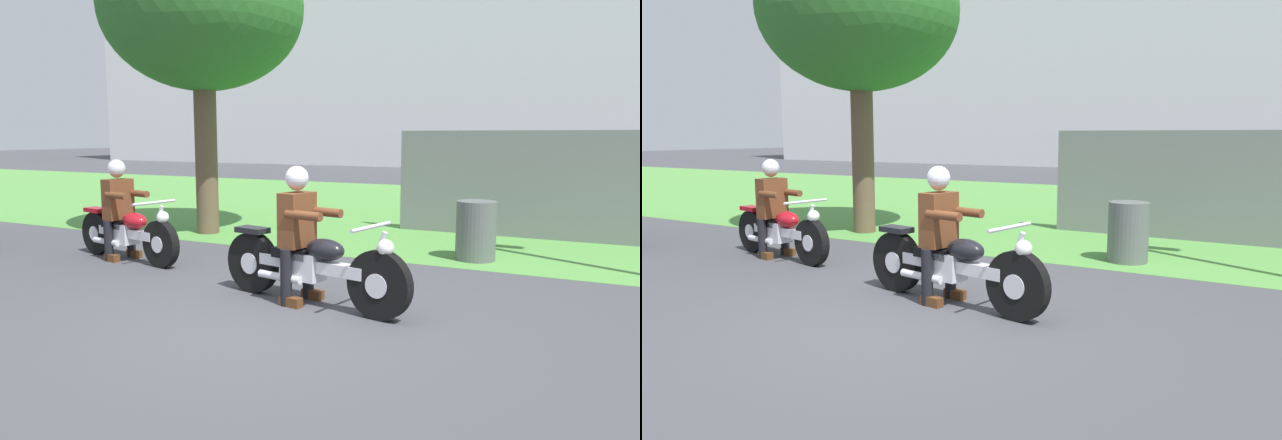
{
  "view_description": "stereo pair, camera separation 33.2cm",
  "coord_description": "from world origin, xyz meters",
  "views": [
    {
      "loc": [
        2.87,
        -4.39,
        1.72
      ],
      "look_at": [
        0.11,
        1.01,
        0.85
      ],
      "focal_mm": 33.24,
      "sensor_mm": 36.0,
      "label": 1
    },
    {
      "loc": [
        3.16,
        -4.23,
        1.72
      ],
      "look_at": [
        0.11,
        1.01,
        0.85
      ],
      "focal_mm": 33.24,
      "sensor_mm": 36.0,
      "label": 2
    }
  ],
  "objects": [
    {
      "name": "ground",
      "position": [
        0.0,
        0.0,
        0.0
      ],
      "size": [
        120.0,
        120.0,
        0.0
      ],
      "primitive_type": "plane",
      "color": "#424247"
    },
    {
      "name": "grass_verge",
      "position": [
        0.0,
        9.13,
        0.0
      ],
      "size": [
        60.0,
        12.0,
        0.01
      ],
      "primitive_type": "cube",
      "color": "#549342",
      "rests_on": "ground"
    },
    {
      "name": "stadium_facade",
      "position": [
        -5.32,
        29.97,
        7.18
      ],
      "size": [
        47.79,
        8.0,
        14.35
      ],
      "primitive_type": "cube",
      "color": "silver",
      "rests_on": "ground"
    },
    {
      "name": "motorcycle_lead",
      "position": [
        0.11,
        0.8,
        0.4
      ],
      "size": [
        2.28,
        0.73,
        0.89
      ],
      "rotation": [
        0.0,
        0.0,
        -0.18
      ],
      "color": "black",
      "rests_on": "ground"
    },
    {
      "name": "rider_lead",
      "position": [
        -0.05,
        0.84,
        0.83
      ],
      "size": [
        0.6,
        0.52,
        1.41
      ],
      "rotation": [
        0.0,
        0.0,
        -0.18
      ],
      "color": "black",
      "rests_on": "ground"
    },
    {
      "name": "motorcycle_follow",
      "position": [
        -3.16,
        1.56,
        0.38
      ],
      "size": [
        2.06,
        0.7,
        0.87
      ],
      "rotation": [
        0.0,
        0.0,
        -0.18
      ],
      "color": "black",
      "rests_on": "ground"
    },
    {
      "name": "rider_follow",
      "position": [
        -3.32,
        1.59,
        0.81
      ],
      "size": [
        0.6,
        0.52,
        1.39
      ],
      "rotation": [
        0.0,
        0.0,
        -0.18
      ],
      "color": "black",
      "rests_on": "ground"
    },
    {
      "name": "tree_roadside",
      "position": [
        -3.63,
        3.94,
        3.81
      ],
      "size": [
        3.44,
        3.44,
        5.22
      ],
      "color": "brown",
      "rests_on": "ground"
    },
    {
      "name": "trash_can",
      "position": [
        1.11,
        3.78,
        0.41
      ],
      "size": [
        0.55,
        0.55,
        0.82
      ],
      "primitive_type": "cylinder",
      "color": "#595E5B",
      "rests_on": "ground"
    },
    {
      "name": "fence_segment",
      "position": [
        2.75,
        5.95,
        0.9
      ],
      "size": [
        7.0,
        0.06,
        1.8
      ],
      "primitive_type": "cube",
      "color": "slate",
      "rests_on": "ground"
    }
  ]
}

